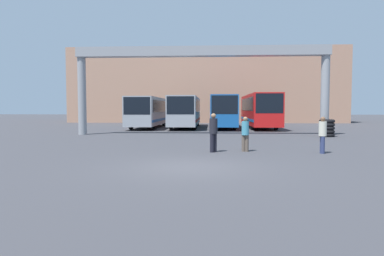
{
  "coord_description": "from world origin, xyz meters",
  "views": [
    {
      "loc": [
        0.73,
        -11.22,
        1.95
      ],
      "look_at": [
        -0.88,
        17.56,
        0.3
      ],
      "focal_mm": 32.0,
      "sensor_mm": 36.0,
      "label": 1
    }
  ],
  "objects_px": {
    "bus_slot_1": "(186,110)",
    "tire_stack": "(327,128)",
    "bus_slot_2": "(222,110)",
    "pedestrian_near_right": "(323,134)",
    "bus_slot_0": "(149,110)",
    "bus_slot_3": "(259,109)",
    "pedestrian_near_center": "(245,133)",
    "pedestrian_mid_left": "(213,132)"
  },
  "relations": [
    {
      "from": "bus_slot_3",
      "to": "pedestrian_mid_left",
      "type": "height_order",
      "value": "bus_slot_3"
    },
    {
      "from": "bus_slot_1",
      "to": "bus_slot_0",
      "type": "bearing_deg",
      "value": -174.55
    },
    {
      "from": "pedestrian_mid_left",
      "to": "pedestrian_near_right",
      "type": "xyz_separation_m",
      "value": [
        4.71,
        -0.17,
        -0.07
      ]
    },
    {
      "from": "bus_slot_0",
      "to": "pedestrian_near_right",
      "type": "relative_size",
      "value": 7.05
    },
    {
      "from": "bus_slot_2",
      "to": "bus_slot_3",
      "type": "distance_m",
      "value": 3.73
    },
    {
      "from": "bus_slot_2",
      "to": "pedestrian_near_right",
      "type": "xyz_separation_m",
      "value": [
        3.69,
        -19.77,
        -0.97
      ]
    },
    {
      "from": "bus_slot_3",
      "to": "pedestrian_near_center",
      "type": "xyz_separation_m",
      "value": [
        -3.31,
        -19.46,
        -1.07
      ]
    },
    {
      "from": "bus_slot_1",
      "to": "pedestrian_near_right",
      "type": "xyz_separation_m",
      "value": [
        7.41,
        -19.72,
        -0.93
      ]
    },
    {
      "from": "pedestrian_near_center",
      "to": "bus_slot_2",
      "type": "bearing_deg",
      "value": -78.21
    },
    {
      "from": "bus_slot_3",
      "to": "pedestrian_mid_left",
      "type": "distance_m",
      "value": 20.35
    },
    {
      "from": "bus_slot_0",
      "to": "tire_stack",
      "type": "bearing_deg",
      "value": -35.8
    },
    {
      "from": "pedestrian_near_right",
      "to": "tire_stack",
      "type": "bearing_deg",
      "value": -13.53
    },
    {
      "from": "bus_slot_1",
      "to": "bus_slot_2",
      "type": "relative_size",
      "value": 0.99
    },
    {
      "from": "bus_slot_2",
      "to": "tire_stack",
      "type": "bearing_deg",
      "value": -57.39
    },
    {
      "from": "bus_slot_0",
      "to": "bus_slot_1",
      "type": "xyz_separation_m",
      "value": [
        3.72,
        0.36,
        0.03
      ]
    },
    {
      "from": "bus_slot_1",
      "to": "pedestrian_near_center",
      "type": "relative_size",
      "value": 7.57
    },
    {
      "from": "pedestrian_mid_left",
      "to": "pedestrian_near_right",
      "type": "distance_m",
      "value": 4.72
    },
    {
      "from": "pedestrian_near_center",
      "to": "pedestrian_mid_left",
      "type": "bearing_deg",
      "value": 22.66
    },
    {
      "from": "bus_slot_2",
      "to": "pedestrian_near_center",
      "type": "relative_size",
      "value": 7.64
    },
    {
      "from": "bus_slot_1",
      "to": "tire_stack",
      "type": "distance_m",
      "value": 15.09
    },
    {
      "from": "bus_slot_0",
      "to": "bus_slot_3",
      "type": "bearing_deg",
      "value": 2.97
    },
    {
      "from": "bus_slot_0",
      "to": "pedestrian_near_center",
      "type": "bearing_deg",
      "value": -67.4
    },
    {
      "from": "bus_slot_0",
      "to": "bus_slot_3",
      "type": "xyz_separation_m",
      "value": [
        11.17,
        0.58,
        0.16
      ]
    },
    {
      "from": "bus_slot_2",
      "to": "pedestrian_near_center",
      "type": "distance_m",
      "value": 19.32
    },
    {
      "from": "bus_slot_2",
      "to": "bus_slot_3",
      "type": "height_order",
      "value": "bus_slot_3"
    },
    {
      "from": "bus_slot_1",
      "to": "pedestrian_near_center",
      "type": "bearing_deg",
      "value": -77.87
    },
    {
      "from": "bus_slot_3",
      "to": "pedestrian_near_right",
      "type": "height_order",
      "value": "bus_slot_3"
    },
    {
      "from": "bus_slot_2",
      "to": "pedestrian_near_right",
      "type": "height_order",
      "value": "bus_slot_2"
    },
    {
      "from": "pedestrian_near_center",
      "to": "bus_slot_1",
      "type": "bearing_deg",
      "value": -67.31
    },
    {
      "from": "bus_slot_1",
      "to": "tire_stack",
      "type": "height_order",
      "value": "bus_slot_1"
    },
    {
      "from": "bus_slot_1",
      "to": "pedestrian_mid_left",
      "type": "xyz_separation_m",
      "value": [
        2.7,
        -19.54,
        -0.86
      ]
    },
    {
      "from": "bus_slot_0",
      "to": "pedestrian_near_right",
      "type": "height_order",
      "value": "bus_slot_0"
    },
    {
      "from": "pedestrian_near_right",
      "to": "bus_slot_2",
      "type": "bearing_deg",
      "value": 16.45
    },
    {
      "from": "bus_slot_0",
      "to": "bus_slot_2",
      "type": "bearing_deg",
      "value": 3.17
    },
    {
      "from": "pedestrian_near_center",
      "to": "pedestrian_near_right",
      "type": "relative_size",
      "value": 0.99
    },
    {
      "from": "bus_slot_0",
      "to": "bus_slot_1",
      "type": "distance_m",
      "value": 3.74
    },
    {
      "from": "bus_slot_1",
      "to": "tire_stack",
      "type": "xyz_separation_m",
      "value": [
        10.59,
        -10.68,
        -1.18
      ]
    },
    {
      "from": "bus_slot_0",
      "to": "pedestrian_near_right",
      "type": "bearing_deg",
      "value": -60.1
    },
    {
      "from": "bus_slot_1",
      "to": "pedestrian_near_center",
      "type": "xyz_separation_m",
      "value": [
        4.14,
        -19.23,
        -0.94
      ]
    },
    {
      "from": "bus_slot_0",
      "to": "tire_stack",
      "type": "height_order",
      "value": "bus_slot_0"
    },
    {
      "from": "bus_slot_2",
      "to": "tire_stack",
      "type": "distance_m",
      "value": 12.81
    },
    {
      "from": "pedestrian_near_right",
      "to": "bus_slot_3",
      "type": "bearing_deg",
      "value": 5.78
    }
  ]
}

